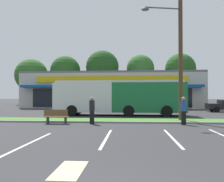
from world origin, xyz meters
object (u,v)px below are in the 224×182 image
pedestrian_near_bench (184,111)px  utility_pole (179,38)px  car_1 (78,104)px  pedestrian_by_pole (92,110)px  bus_stop_bench (56,116)px  city_bus (119,97)px

pedestrian_near_bench → utility_pole: bearing=42.4°
utility_pole → car_1: (-9.78, 11.30, -5.17)m
pedestrian_near_bench → pedestrian_by_pole: size_ratio=1.00×
utility_pole → pedestrian_by_pole: size_ratio=6.26×
bus_stop_bench → car_1: bearing=-84.0°
bus_stop_bench → pedestrian_by_pole: pedestrian_by_pole is taller
city_bus → car_1: city_bus is taller
car_1 → pedestrian_near_bench: 16.28m
pedestrian_by_pole → city_bus: bearing=8.9°
city_bus → pedestrian_by_pole: (-1.47, -6.94, -0.86)m
city_bus → pedestrian_by_pole: city_bus is taller
utility_pole → city_bus: (-4.53, 5.16, -4.23)m
city_bus → car_1: (-5.24, 6.14, -0.94)m
utility_pole → pedestrian_near_bench: bearing=-92.2°
bus_stop_bench → car_1: car_1 is taller
bus_stop_bench → city_bus: bearing=-119.1°
bus_stop_bench → pedestrian_near_bench: pedestrian_near_bench is taller
city_bus → pedestrian_by_pole: size_ratio=6.77×
utility_pole → pedestrian_by_pole: bearing=-163.5°
bus_stop_bench → utility_pole: bearing=-168.0°
pedestrian_near_bench → pedestrian_by_pole: pedestrian_by_pole is taller
city_bus → pedestrian_near_bench: bearing=123.5°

